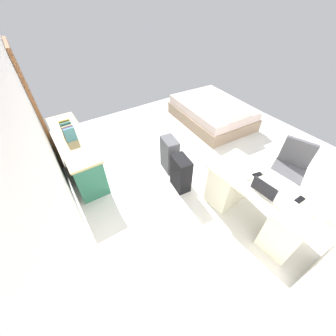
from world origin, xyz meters
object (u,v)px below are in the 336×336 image
(office_chair, at_px, (287,172))
(desk_lamp, at_px, (315,196))
(credenza, at_px, (77,154))
(bed, at_px, (212,112))
(suitcase_spare_grey, at_px, (170,155))
(cell_phone_by_mouse, at_px, (257,175))
(figurine_small, at_px, (64,124))
(desk, at_px, (256,202))
(laptop, at_px, (265,189))
(suitcase_black, at_px, (181,174))
(cell_phone_near_laptop, at_px, (300,200))
(computer_mouse, at_px, (249,178))

(office_chair, height_order, desk_lamp, desk_lamp)
(credenza, height_order, bed, credenza)
(office_chair, distance_m, credenza, 3.57)
(suitcase_spare_grey, bearing_deg, cell_phone_by_mouse, -153.89)
(credenza, bearing_deg, figurine_small, 0.22)
(desk, bearing_deg, bed, -30.63)
(cell_phone_by_mouse, bearing_deg, laptop, 157.05)
(suitcase_black, xyz_separation_m, cell_phone_near_laptop, (-1.49, -0.65, 0.43))
(desk, distance_m, figurine_small, 3.43)
(office_chair, height_order, credenza, office_chair)
(desk, relative_size, office_chair, 1.58)
(suitcase_black, height_order, computer_mouse, computer_mouse)
(credenza, xyz_separation_m, suitcase_black, (-1.40, -1.29, -0.05))
(suitcase_black, relative_size, suitcase_spare_grey, 0.95)
(desk, xyz_separation_m, credenza, (2.50, 1.79, -0.03))
(desk, bearing_deg, office_chair, -82.46)
(laptop, relative_size, desk_lamp, 0.94)
(desk, height_order, cell_phone_by_mouse, cell_phone_by_mouse)
(suitcase_black, height_order, figurine_small, figurine_small)
(credenza, xyz_separation_m, desk_lamp, (-3.01, -1.82, 0.64))
(desk, relative_size, laptop, 4.56)
(suitcase_spare_grey, bearing_deg, credenza, 65.22)
(desk, height_order, cell_phone_near_laptop, cell_phone_near_laptop)
(bed, distance_m, computer_mouse, 2.81)
(desk, height_order, bed, desk)
(office_chair, height_order, suitcase_spare_grey, office_chair)
(suitcase_black, height_order, laptop, laptop)
(cell_phone_by_mouse, bearing_deg, computer_mouse, 97.23)
(cell_phone_near_laptop, bearing_deg, suitcase_black, 24.64)
(laptop, distance_m, figurine_small, 3.41)
(suitcase_spare_grey, relative_size, laptop, 2.03)
(office_chair, distance_m, cell_phone_near_laptop, 0.94)
(credenza, distance_m, bed, 3.25)
(computer_mouse, bearing_deg, laptop, 170.98)
(office_chair, distance_m, suitcase_black, 1.69)
(bed, height_order, cell_phone_by_mouse, cell_phone_by_mouse)
(credenza, xyz_separation_m, suitcase_spare_grey, (-0.91, -1.39, -0.03))
(laptop, relative_size, cell_phone_by_mouse, 2.39)
(laptop, distance_m, cell_phone_by_mouse, 0.31)
(bed, distance_m, laptop, 3.05)
(suitcase_black, relative_size, desk_lamp, 1.81)
(laptop, bearing_deg, cell_phone_by_mouse, -36.18)
(figurine_small, bearing_deg, bed, -97.43)
(suitcase_spare_grey, xyz_separation_m, laptop, (-1.67, -0.28, 0.46))
(bed, bearing_deg, cell_phone_near_laptop, 155.31)
(desk_lamp, bearing_deg, suitcase_black, 18.52)
(computer_mouse, height_order, desk_lamp, desk_lamp)
(bed, xyz_separation_m, cell_phone_near_laptop, (-2.86, 1.32, 0.50))
(desk, height_order, desk_lamp, desk_lamp)
(suitcase_black, bearing_deg, credenza, 49.81)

